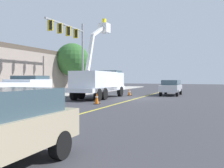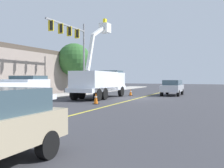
% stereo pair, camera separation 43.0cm
% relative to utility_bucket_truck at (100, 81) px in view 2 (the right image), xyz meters
% --- Properties ---
extents(ground, '(120.00, 120.00, 0.00)m').
position_rel_utility_bucket_truck_xyz_m(ground, '(1.10, -3.34, -1.63)').
color(ground, '#38383D').
extents(sidewalk_far_side, '(60.05, 9.81, 0.12)m').
position_rel_utility_bucket_truck_xyz_m(sidewalk_far_side, '(0.19, 5.29, -1.57)').
color(sidewalk_far_side, '#B2ADA3').
rests_on(sidewalk_far_side, ground).
extents(lane_centre_stripe, '(49.75, 5.35, 0.01)m').
position_rel_utility_bucket_truck_xyz_m(lane_centre_stripe, '(1.10, -3.34, -1.62)').
color(lane_centre_stripe, yellow).
rests_on(lane_centre_stripe, ground).
extents(utility_bucket_truck, '(8.42, 3.34, 7.68)m').
position_rel_utility_bucket_truck_xyz_m(utility_bucket_truck, '(0.00, 0.00, 0.00)').
color(utility_bucket_truck, white).
rests_on(utility_bucket_truck, ground).
extents(service_pickup_truck, '(5.79, 2.67, 2.06)m').
position_rel_utility_bucket_truck_xyz_m(service_pickup_truck, '(-11.58, -1.21, -0.51)').
color(service_pickup_truck, white).
rests_on(service_pickup_truck, ground).
extents(passing_minivan, '(4.97, 2.39, 1.69)m').
position_rel_utility_bucket_truck_xyz_m(passing_minivan, '(7.08, -5.07, -0.65)').
color(passing_minivan, silver).
rests_on(passing_minivan, ground).
extents(traffic_cone_leading, '(0.40, 0.40, 0.71)m').
position_rel_utility_bucket_truck_xyz_m(traffic_cone_leading, '(-13.61, -3.47, -1.28)').
color(traffic_cone_leading, black).
rests_on(traffic_cone_leading, ground).
extents(traffic_cone_mid_front, '(0.40, 0.40, 0.87)m').
position_rel_utility_bucket_truck_xyz_m(traffic_cone_mid_front, '(-5.11, -2.64, -1.20)').
color(traffic_cone_mid_front, black).
rests_on(traffic_cone_mid_front, ground).
extents(traffic_cone_mid_rear, '(0.40, 0.40, 0.72)m').
position_rel_utility_bucket_truck_xyz_m(traffic_cone_mid_rear, '(4.47, -1.17, -1.27)').
color(traffic_cone_mid_rear, black).
rests_on(traffic_cone_mid_rear, ground).
extents(traffic_signal_mast, '(7.43, 1.08, 8.28)m').
position_rel_utility_bucket_truck_xyz_m(traffic_signal_mast, '(1.65, 4.41, 4.32)').
color(traffic_signal_mast, gray).
rests_on(traffic_signal_mast, ground).
extents(street_tree_right, '(4.34, 4.34, 6.49)m').
position_rel_utility_bucket_truck_xyz_m(street_tree_right, '(6.54, 7.91, 2.69)').
color(street_tree_right, brown).
rests_on(street_tree_right, ground).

